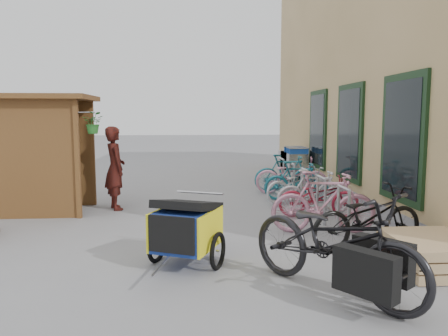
{
  "coord_description": "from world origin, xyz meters",
  "views": [
    {
      "loc": [
        -0.11,
        -6.67,
        1.97
      ],
      "look_at": [
        0.5,
        1.5,
        1.0
      ],
      "focal_mm": 35.0,
      "sensor_mm": 36.0,
      "label": 1
    }
  ],
  "objects": [
    {
      "name": "ground",
      "position": [
        0.0,
        0.0,
        0.0
      ],
      "size": [
        80.0,
        80.0,
        0.0
      ],
      "primitive_type": "plane",
      "color": "gray"
    },
    {
      "name": "building",
      "position": [
        6.49,
        4.5,
        3.49
      ],
      "size": [
        6.07,
        13.0,
        7.0
      ],
      "color": "tan",
      "rests_on": "ground"
    },
    {
      "name": "kiosk",
      "position": [
        -3.28,
        2.47,
        1.55
      ],
      "size": [
        2.49,
        1.65,
        2.4
      ],
      "color": "brown",
      "rests_on": "ground"
    },
    {
      "name": "bike_rack",
      "position": [
        2.3,
        2.4,
        0.52
      ],
      "size": [
        0.05,
        5.35,
        0.86
      ],
      "color": "#A5A8AD",
      "rests_on": "ground"
    },
    {
      "name": "pallet_stack",
      "position": [
        3.0,
        -1.4,
        0.21
      ],
      "size": [
        1.0,
        1.2,
        0.4
      ],
      "color": "tan",
      "rests_on": "ground"
    },
    {
      "name": "shopping_carts",
      "position": [
        3.0,
        6.52,
        0.62
      ],
      "size": [
        0.6,
        1.65,
        1.07
      ],
      "color": "silver",
      "rests_on": "ground"
    },
    {
      "name": "child_trailer",
      "position": [
        -0.19,
        -1.01,
        0.52
      ],
      "size": [
        1.07,
        1.61,
        0.94
      ],
      "rotation": [
        0.0,
        0.0,
        -0.41
      ],
      "color": "navy",
      "rests_on": "ground"
    },
    {
      "name": "cargo_bike",
      "position": [
        1.46,
        -2.11,
        0.59
      ],
      "size": [
        1.99,
        2.29,
        1.19
      ],
      "rotation": [
        0.0,
        0.0,
        0.64
      ],
      "color": "black",
      "rests_on": "ground"
    },
    {
      "name": "person_kiosk",
      "position": [
        -1.73,
        2.65,
        0.88
      ],
      "size": [
        0.65,
        0.76,
        1.76
      ],
      "primitive_type": "imported",
      "rotation": [
        0.0,
        0.0,
        1.99
      ],
      "color": "maroon",
      "rests_on": "ground"
    },
    {
      "name": "bike_0",
      "position": [
        2.49,
        -0.5,
        0.48
      ],
      "size": [
        1.92,
        1.02,
        0.96
      ],
      "primitive_type": "imported",
      "rotation": [
        0.0,
        0.0,
        1.79
      ],
      "color": "black",
      "rests_on": "ground"
    },
    {
      "name": "bike_1",
      "position": [
        2.11,
        0.42,
        0.53
      ],
      "size": [
        1.81,
        0.69,
        1.06
      ],
      "primitive_type": "imported",
      "rotation": [
        0.0,
        0.0,
        1.46
      ],
      "color": "#CA839D",
      "rests_on": "ground"
    },
    {
      "name": "bike_2",
      "position": [
        2.36,
        1.57,
        0.41
      ],
      "size": [
        1.62,
        0.75,
        0.82
      ],
      "primitive_type": "imported",
      "rotation": [
        0.0,
        0.0,
        1.44
      ],
      "color": "maroon",
      "rests_on": "ground"
    },
    {
      "name": "bike_3",
      "position": [
        2.36,
        1.87,
        0.45
      ],
      "size": [
        1.54,
        0.56,
        0.91
      ],
      "primitive_type": "imported",
      "rotation": [
        0.0,
        0.0,
        1.48
      ],
      "color": "silver",
      "rests_on": "ground"
    },
    {
      "name": "bike_4",
      "position": [
        2.33,
        2.95,
        0.42
      ],
      "size": [
        1.68,
        0.86,
        0.84
      ],
      "primitive_type": "imported",
      "rotation": [
        0.0,
        0.0,
        1.77
      ],
      "color": "silver",
      "rests_on": "ground"
    },
    {
      "name": "bike_5",
      "position": [
        2.36,
        3.3,
        0.46
      ],
      "size": [
        1.58,
        0.61,
        0.93
      ],
      "primitive_type": "imported",
      "rotation": [
        0.0,
        0.0,
        1.46
      ],
      "color": "#1F6B7C",
      "rests_on": "ground"
    },
    {
      "name": "bike_6",
      "position": [
        2.42,
        4.12,
        0.48
      ],
      "size": [
        1.91,
        1.03,
        0.95
      ],
      "primitive_type": "imported",
      "rotation": [
        0.0,
        0.0,
        1.34
      ],
      "color": "#CA839D",
      "rests_on": "ground"
    },
    {
      "name": "bike_7",
      "position": [
        2.35,
        4.44,
        0.5
      ],
      "size": [
        1.69,
        0.61,
        0.99
      ],
      "primitive_type": "imported",
      "rotation": [
        0.0,
        0.0,
        1.48
      ],
      "color": "#1F6B7C",
      "rests_on": "ground"
    }
  ]
}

